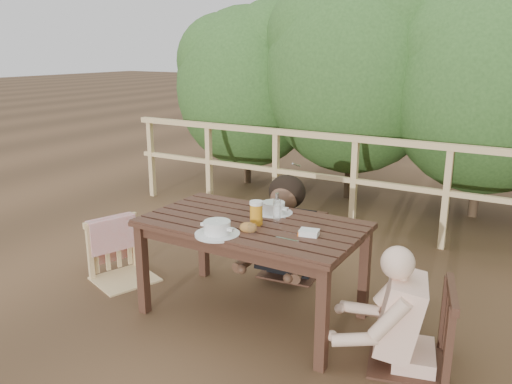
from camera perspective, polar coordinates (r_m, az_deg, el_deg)
The scene contains 16 objects.
ground at distance 3.82m, azimuth -0.39°, elevation -13.28°, with size 60.00×60.00×0.00m, color brown.
table at distance 3.67m, azimuth -0.40°, elevation -8.55°, with size 1.49×0.84×0.69m, color #382117.
chair_left at distance 4.29m, azimuth -14.62°, elevation -3.75°, with size 0.46×0.46×0.93m, color tan.
chair_far at distance 4.30m, azimuth 4.07°, elevation -3.02°, with size 0.47×0.47×0.95m, color #382117.
chair_right at distance 3.21m, azimuth 17.03°, elevation -10.21°, with size 0.48×0.48×0.97m, color #382117.
woman at distance 4.26m, azimuth 4.24°, elevation -0.44°, with size 0.54×0.67×1.34m, color black, non-canonical shape.
diner_right at distance 3.15m, azimuth 17.74°, elevation -8.27°, with size 0.49×0.61×1.22m, color beige, non-canonical shape.
railing at distance 5.34m, azimuth 10.72°, elevation 0.76°, with size 5.60×0.10×1.01m, color tan.
hedge_row at distance 6.21m, azimuth 18.96°, elevation 15.28°, with size 6.60×1.60×3.80m, color #2C4F20, non-canonical shape.
soup_near at distance 3.31m, azimuth -4.30°, elevation -4.01°, with size 0.29×0.29×0.10m, color white.
soup_far at distance 3.72m, azimuth 1.94°, elevation -1.79°, with size 0.28×0.28×0.09m, color silver.
bread_roll at distance 3.35m, azimuth -0.87°, elevation -3.96°, with size 0.12×0.09×0.07m, color #9B672E.
beer_glass at distance 3.46m, azimuth 0.04°, elevation -2.40°, with size 0.09×0.09×0.17m, color orange.
bottle at distance 3.48m, azimuth 2.33°, elevation -1.88°, with size 0.05×0.05×0.22m, color silver.
tumbler at distance 3.31m, azimuth -0.42°, elevation -4.22°, with size 0.06×0.06×0.07m, color silver.
butter_tub at distance 3.29m, azimuth 5.88°, elevation -4.59°, with size 0.12×0.09×0.05m, color white.
Camera 1 is at (1.73, -2.87, 1.85)m, focal length 36.31 mm.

